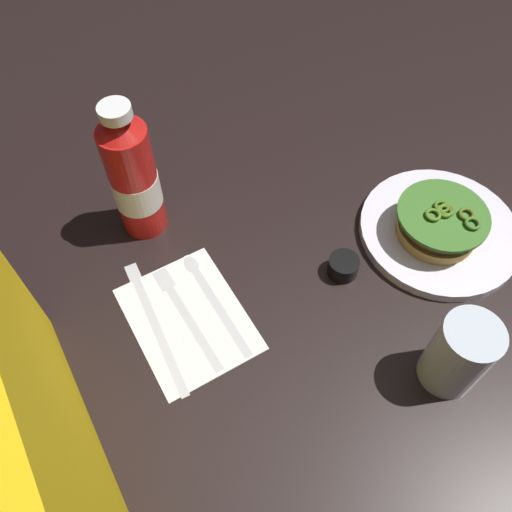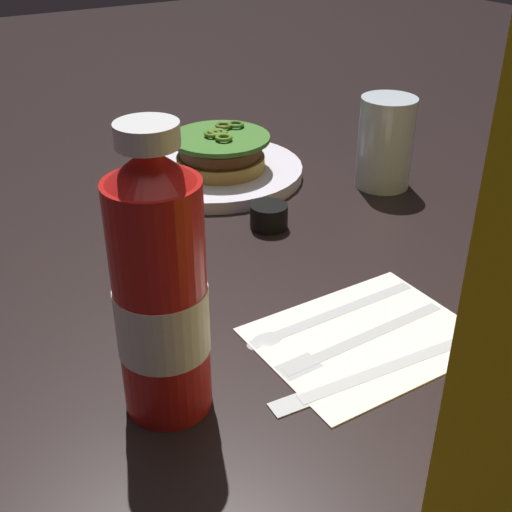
% 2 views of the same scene
% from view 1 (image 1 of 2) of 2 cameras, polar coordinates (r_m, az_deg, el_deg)
% --- Properties ---
extents(ground_plane, '(3.00, 3.00, 0.00)m').
position_cam_1_polar(ground_plane, '(0.80, 11.26, -0.61)').
color(ground_plane, black).
extents(dinner_plate, '(0.24, 0.24, 0.02)m').
position_cam_1_polar(dinner_plate, '(0.85, 19.19, 2.57)').
color(dinner_plate, white).
rests_on(dinner_plate, ground_plane).
extents(burger_sandwich, '(0.13, 0.13, 0.05)m').
position_cam_1_polar(burger_sandwich, '(0.82, 19.26, 3.39)').
color(burger_sandwich, '#B18742').
rests_on(burger_sandwich, dinner_plate).
extents(ketchup_bottle, '(0.07, 0.07, 0.23)m').
position_cam_1_polar(ketchup_bottle, '(0.77, -13.11, 8.22)').
color(ketchup_bottle, red).
rests_on(ketchup_bottle, ground_plane).
extents(water_glass, '(0.07, 0.07, 0.12)m').
position_cam_1_polar(water_glass, '(0.69, 21.11, -9.90)').
color(water_glass, silver).
rests_on(water_glass, ground_plane).
extents(condiment_cup, '(0.04, 0.04, 0.03)m').
position_cam_1_polar(condiment_cup, '(0.77, 9.56, -1.26)').
color(condiment_cup, black).
rests_on(condiment_cup, ground_plane).
extents(napkin, '(0.19, 0.15, 0.00)m').
position_cam_1_polar(napkin, '(0.74, -7.36, -6.72)').
color(napkin, white).
rests_on(napkin, ground_plane).
extents(spoon_utensil, '(0.19, 0.03, 0.00)m').
position_cam_1_polar(spoon_utensil, '(0.76, -5.39, -3.42)').
color(spoon_utensil, silver).
rests_on(spoon_utensil, napkin).
extents(fork_utensil, '(0.18, 0.02, 0.00)m').
position_cam_1_polar(fork_utensil, '(0.74, -8.06, -5.52)').
color(fork_utensil, silver).
rests_on(fork_utensil, napkin).
extents(butter_knife, '(0.22, 0.03, 0.00)m').
position_cam_1_polar(butter_knife, '(0.74, -11.23, -6.39)').
color(butter_knife, silver).
rests_on(butter_knife, napkin).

